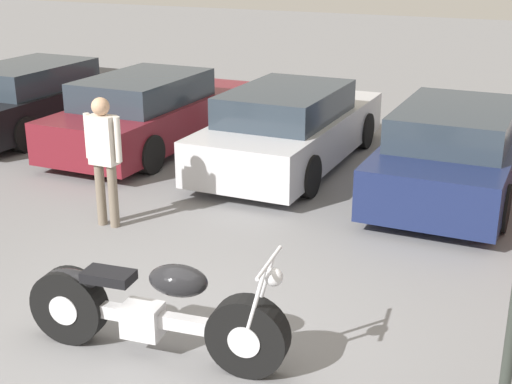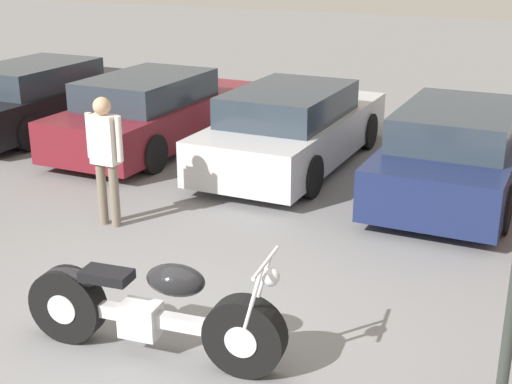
{
  "view_description": "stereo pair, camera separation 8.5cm",
  "coord_description": "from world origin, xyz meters",
  "px_view_note": "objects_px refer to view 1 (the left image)",
  "views": [
    {
      "loc": [
        3.01,
        -4.68,
        3.43
      ],
      "look_at": [
        -0.0,
        1.94,
        0.85
      ],
      "focal_mm": 50.0,
      "sensor_mm": 36.0,
      "label": 1
    },
    {
      "loc": [
        3.09,
        -4.65,
        3.43
      ],
      "look_at": [
        -0.0,
        1.94,
        0.85
      ],
      "focal_mm": 50.0,
      "sensor_mm": 36.0,
      "label": 2
    }
  ],
  "objects_px": {
    "person_standing": "(104,151)",
    "parked_car_maroon": "(151,112)",
    "parked_car_navy": "(456,150)",
    "parked_car_black": "(38,98)",
    "parked_car_silver": "(291,128)",
    "motorcycle": "(152,311)"
  },
  "relations": [
    {
      "from": "parked_car_black",
      "to": "parked_car_navy",
      "type": "distance_m",
      "value": 7.83
    },
    {
      "from": "parked_car_maroon",
      "to": "person_standing",
      "type": "bearing_deg",
      "value": -66.34
    },
    {
      "from": "parked_car_silver",
      "to": "parked_car_navy",
      "type": "height_order",
      "value": "same"
    },
    {
      "from": "parked_car_silver",
      "to": "person_standing",
      "type": "distance_m",
      "value": 3.58
    },
    {
      "from": "parked_car_navy",
      "to": "person_standing",
      "type": "distance_m",
      "value": 4.92
    },
    {
      "from": "parked_car_maroon",
      "to": "parked_car_silver",
      "type": "relative_size",
      "value": 1.0
    },
    {
      "from": "motorcycle",
      "to": "parked_car_silver",
      "type": "height_order",
      "value": "parked_car_silver"
    },
    {
      "from": "person_standing",
      "to": "parked_car_maroon",
      "type": "bearing_deg",
      "value": 113.66
    },
    {
      "from": "parked_car_maroon",
      "to": "person_standing",
      "type": "height_order",
      "value": "person_standing"
    },
    {
      "from": "parked_car_navy",
      "to": "person_standing",
      "type": "bearing_deg",
      "value": -139.56
    },
    {
      "from": "parked_car_silver",
      "to": "motorcycle",
      "type": "bearing_deg",
      "value": -79.99
    },
    {
      "from": "person_standing",
      "to": "parked_car_silver",
      "type": "bearing_deg",
      "value": 71.49
    },
    {
      "from": "motorcycle",
      "to": "parked_car_maroon",
      "type": "relative_size",
      "value": 0.54
    },
    {
      "from": "parked_car_maroon",
      "to": "parked_car_silver",
      "type": "xyz_separation_m",
      "value": [
        2.61,
        0.0,
        0.0
      ]
    },
    {
      "from": "parked_car_black",
      "to": "parked_car_maroon",
      "type": "distance_m",
      "value": 2.61
    },
    {
      "from": "parked_car_black",
      "to": "parked_car_silver",
      "type": "distance_m",
      "value": 5.22
    },
    {
      "from": "motorcycle",
      "to": "parked_car_navy",
      "type": "relative_size",
      "value": 0.54
    },
    {
      "from": "motorcycle",
      "to": "parked_car_navy",
      "type": "bearing_deg",
      "value": 73.81
    },
    {
      "from": "parked_car_black",
      "to": "person_standing",
      "type": "height_order",
      "value": "person_standing"
    },
    {
      "from": "parked_car_silver",
      "to": "person_standing",
      "type": "relative_size",
      "value": 2.7
    },
    {
      "from": "parked_car_black",
      "to": "parked_car_navy",
      "type": "xyz_separation_m",
      "value": [
        7.82,
        -0.34,
        0.0
      ]
    },
    {
      "from": "parked_car_maroon",
      "to": "parked_car_silver",
      "type": "distance_m",
      "value": 2.61
    }
  ]
}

